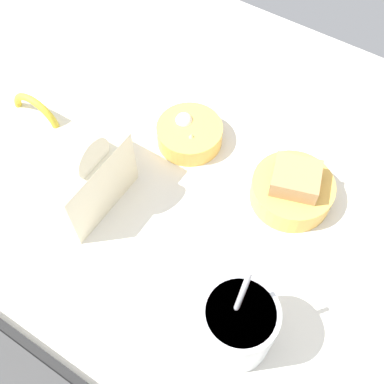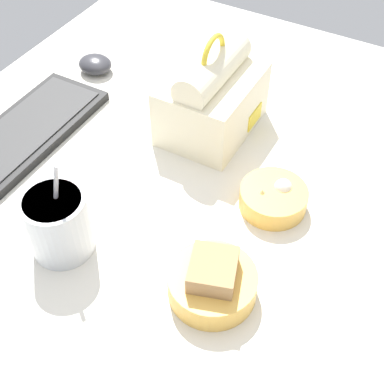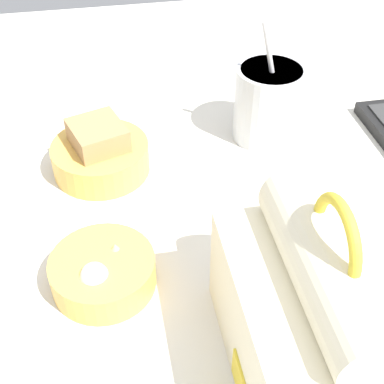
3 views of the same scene
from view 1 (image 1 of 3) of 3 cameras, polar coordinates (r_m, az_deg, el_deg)
desk_surface at (r=79.28cm, az=-0.15°, el=-4.81°), size 140.00×110.00×2.00cm
lunch_bag at (r=80.03cm, az=-16.10°, el=4.23°), size 20.52×15.67×20.96cm
soup_cup at (r=66.66cm, az=5.41°, el=-15.42°), size 10.15×10.15×18.94cm
bento_bowl_sandwich at (r=80.64cm, az=11.81°, el=0.38°), size 13.56×13.56×7.63cm
bento_bowl_snacks at (r=86.64cm, az=-0.30°, el=6.93°), size 11.79×11.79×5.11cm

